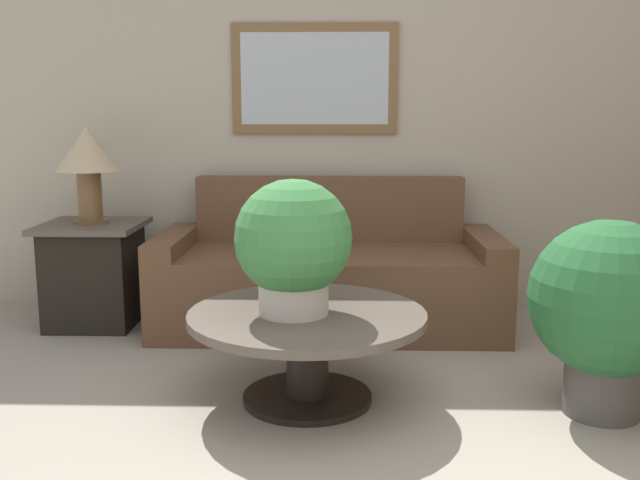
{
  "coord_description": "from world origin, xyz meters",
  "views": [
    {
      "loc": [
        -0.38,
        -2.03,
        1.31
      ],
      "look_at": [
        -0.49,
        1.73,
        0.63
      ],
      "focal_mm": 40.0,
      "sensor_mm": 36.0,
      "label": 1
    }
  ],
  "objects_px": {
    "table_lamp": "(88,156)",
    "potted_plant_on_table": "(293,244)",
    "side_table": "(94,273)",
    "coffee_table": "(307,336)",
    "potted_plant_floor": "(608,305)",
    "couch_main": "(329,278)"
  },
  "relations": [
    {
      "from": "table_lamp",
      "to": "potted_plant_on_table",
      "type": "bearing_deg",
      "value": -42.26
    },
    {
      "from": "side_table",
      "to": "coffee_table",
      "type": "bearing_deg",
      "value": -40.28
    },
    {
      "from": "coffee_table",
      "to": "table_lamp",
      "type": "distance_m",
      "value": 1.94
    },
    {
      "from": "side_table",
      "to": "potted_plant_floor",
      "type": "relative_size",
      "value": 0.74
    },
    {
      "from": "couch_main",
      "to": "side_table",
      "type": "distance_m",
      "value": 1.45
    },
    {
      "from": "coffee_table",
      "to": "table_lamp",
      "type": "bearing_deg",
      "value": 139.72
    },
    {
      "from": "potted_plant_on_table",
      "to": "potted_plant_floor",
      "type": "relative_size",
      "value": 0.7
    },
    {
      "from": "side_table",
      "to": "couch_main",
      "type": "bearing_deg",
      "value": 0.71
    },
    {
      "from": "side_table",
      "to": "potted_plant_on_table",
      "type": "bearing_deg",
      "value": -42.26
    },
    {
      "from": "coffee_table",
      "to": "potted_plant_floor",
      "type": "relative_size",
      "value": 1.25
    },
    {
      "from": "coffee_table",
      "to": "side_table",
      "type": "relative_size",
      "value": 1.69
    },
    {
      "from": "couch_main",
      "to": "side_table",
      "type": "height_order",
      "value": "couch_main"
    },
    {
      "from": "side_table",
      "to": "potted_plant_on_table",
      "type": "xyz_separation_m",
      "value": [
        1.31,
        -1.19,
        0.41
      ]
    },
    {
      "from": "couch_main",
      "to": "potted_plant_on_table",
      "type": "height_order",
      "value": "potted_plant_on_table"
    },
    {
      "from": "side_table",
      "to": "potted_plant_on_table",
      "type": "distance_m",
      "value": 1.82
    },
    {
      "from": "table_lamp",
      "to": "potted_plant_floor",
      "type": "height_order",
      "value": "table_lamp"
    },
    {
      "from": "coffee_table",
      "to": "potted_plant_floor",
      "type": "bearing_deg",
      "value": -4.89
    },
    {
      "from": "coffee_table",
      "to": "potted_plant_on_table",
      "type": "height_order",
      "value": "potted_plant_on_table"
    },
    {
      "from": "potted_plant_floor",
      "to": "side_table",
      "type": "bearing_deg",
      "value": 154.48
    },
    {
      "from": "coffee_table",
      "to": "potted_plant_on_table",
      "type": "bearing_deg",
      "value": -152.89
    },
    {
      "from": "coffee_table",
      "to": "potted_plant_floor",
      "type": "xyz_separation_m",
      "value": [
        1.3,
        -0.11,
        0.18
      ]
    },
    {
      "from": "side_table",
      "to": "table_lamp",
      "type": "relative_size",
      "value": 1.09
    }
  ]
}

